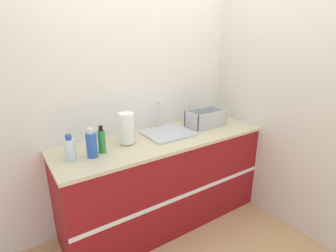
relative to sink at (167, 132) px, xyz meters
name	(u,v)px	position (x,y,z in m)	size (l,w,h in m)	color
ground_plane	(181,236)	(-0.09, -0.39, -0.96)	(12.00, 12.00, 0.00)	tan
wall_back	(144,94)	(-0.09, 0.29, 0.34)	(4.45, 0.06, 2.60)	silver
wall_right	(241,89)	(0.96, -0.07, 0.34)	(0.06, 2.65, 2.60)	beige
counter_cabinet	(163,180)	(-0.09, -0.07, -0.49)	(2.07, 0.68, 0.94)	maroon
sink	(167,132)	(0.00, 0.00, 0.00)	(0.46, 0.42, 0.31)	silver
paper_towel_roll	(126,128)	(-0.45, -0.01, 0.13)	(0.14, 0.14, 0.29)	#4C4C51
dish_rack	(205,120)	(0.48, -0.03, 0.05)	(0.40, 0.23, 0.18)	#B7BABF
bottle_blue	(92,144)	(-0.80, -0.11, 0.09)	(0.09, 0.09, 0.24)	#2D56B7
bottle_clear	(70,149)	(-0.96, -0.07, 0.07)	(0.09, 0.09, 0.21)	silver
bottle_green	(102,141)	(-0.70, -0.07, 0.08)	(0.06, 0.06, 0.24)	#2D8C3D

